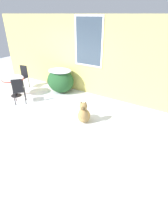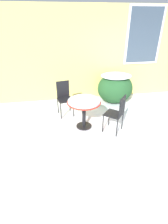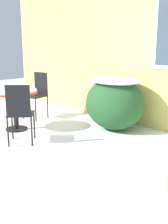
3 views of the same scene
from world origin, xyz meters
name	(u,v)px [view 1 (image 1 of 3)]	position (x,y,z in m)	size (l,w,h in m)	color
ground_plane	(36,109)	(0.00, 0.00, 0.00)	(16.00, 16.00, 0.00)	white
house_wall	(74,54)	(0.05, 2.20, 1.45)	(8.00, 0.10, 2.84)	#E5D16B
shrub_left	(60,80)	(-0.27, 1.64, 0.51)	(1.12, 0.95, 0.95)	#235128
patio_table	(13,81)	(-1.50, 0.35, 0.61)	(0.81, 0.81, 0.74)	black
patio_chair_near_table	(23,76)	(-1.92, 1.14, 0.53)	(0.46, 0.46, 0.95)	black
patio_chair_far_side	(19,90)	(-0.79, 0.00, 0.53)	(0.55, 0.55, 0.95)	black
dog	(84,114)	(1.79, 0.21, 0.26)	(0.57, 0.69, 0.73)	tan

